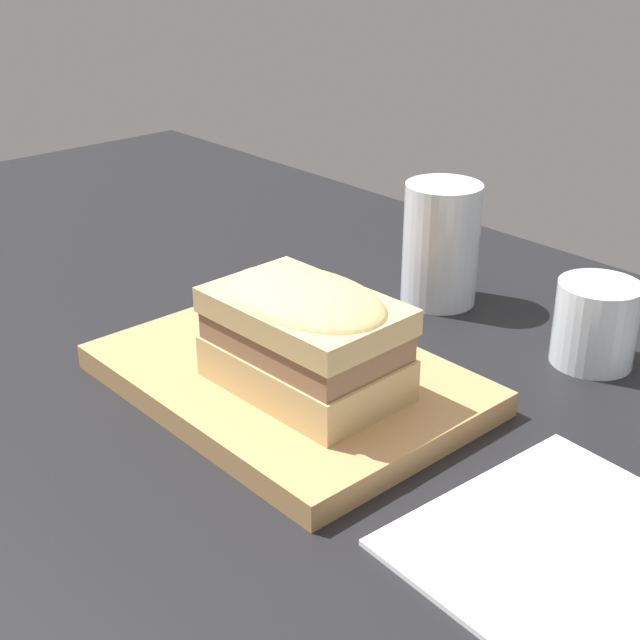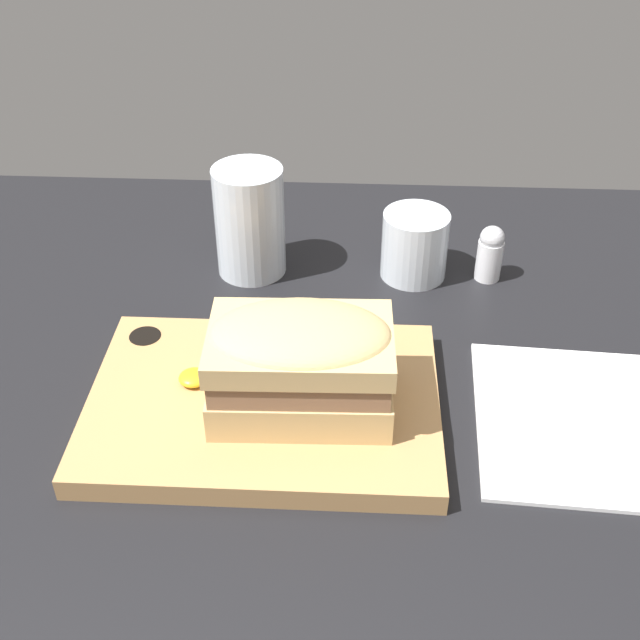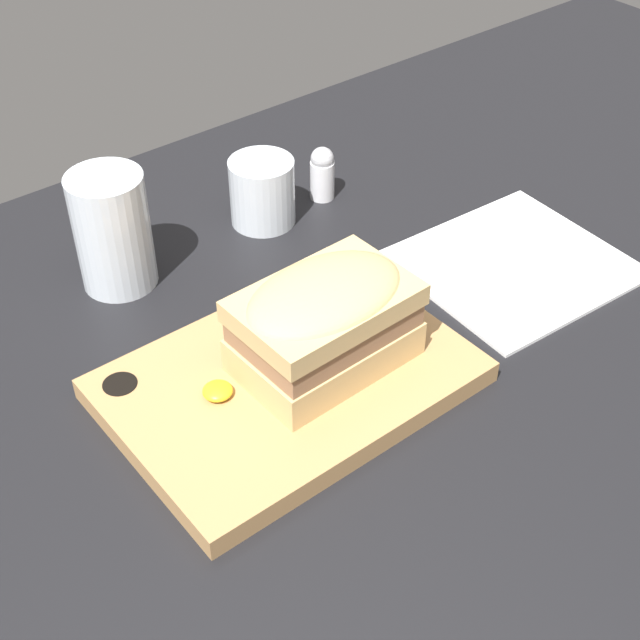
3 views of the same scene
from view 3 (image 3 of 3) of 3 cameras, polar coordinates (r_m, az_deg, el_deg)
dining_table at (r=78.44cm, az=4.08°, el=-4.28°), size 178.70×95.01×2.00cm
serving_board at (r=75.95cm, az=-2.12°, el=-3.89°), size 29.49×20.93×2.09cm
sandwich at (r=73.11cm, az=0.30°, el=0.06°), size 14.86×9.84×8.67cm
mustard_dollop at (r=73.31cm, az=-6.57°, el=-4.53°), size 2.52×2.52×1.01cm
water_glass at (r=87.37cm, az=-13.06°, el=5.13°), size 7.30×7.30×11.82cm
wine_glass at (r=95.31cm, az=-3.71°, el=8.00°), size 6.94×6.94×7.21cm
napkin at (r=92.04cm, az=12.30°, el=3.48°), size 21.88×20.28×0.40cm
salt_shaker at (r=99.19cm, az=0.14°, el=9.41°), size 2.70×2.70×6.17cm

